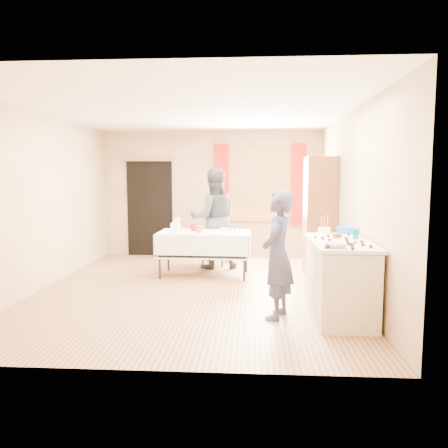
# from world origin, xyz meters

# --- Properties ---
(floor) EXTENTS (4.50, 5.50, 0.02)m
(floor) POSITION_xyz_m (0.00, 0.00, -0.01)
(floor) COLOR #9E7047
(floor) RESTS_ON ground
(ceiling) EXTENTS (4.50, 5.50, 0.02)m
(ceiling) POSITION_xyz_m (0.00, 0.00, 2.61)
(ceiling) COLOR white
(ceiling) RESTS_ON floor
(wall_back) EXTENTS (4.50, 0.02, 2.60)m
(wall_back) POSITION_xyz_m (0.00, 2.76, 1.30)
(wall_back) COLOR tan
(wall_back) RESTS_ON floor
(wall_front) EXTENTS (4.50, 0.02, 2.60)m
(wall_front) POSITION_xyz_m (0.00, -2.76, 1.30)
(wall_front) COLOR tan
(wall_front) RESTS_ON floor
(wall_left) EXTENTS (0.02, 5.50, 2.60)m
(wall_left) POSITION_xyz_m (-2.26, 0.00, 1.30)
(wall_left) COLOR tan
(wall_left) RESTS_ON floor
(wall_right) EXTENTS (0.02, 5.50, 2.60)m
(wall_right) POSITION_xyz_m (2.26, 0.00, 1.30)
(wall_right) COLOR tan
(wall_right) RESTS_ON floor
(window_frame) EXTENTS (1.32, 0.06, 1.52)m
(window_frame) POSITION_xyz_m (1.00, 2.72, 1.50)
(window_frame) COLOR olive
(window_frame) RESTS_ON wall_back
(window_pane) EXTENTS (1.20, 0.02, 1.40)m
(window_pane) POSITION_xyz_m (1.00, 2.71, 1.50)
(window_pane) COLOR white
(window_pane) RESTS_ON wall_back
(curtain_left) EXTENTS (0.28, 0.06, 1.65)m
(curtain_left) POSITION_xyz_m (0.22, 2.67, 1.50)
(curtain_left) COLOR #B41911
(curtain_left) RESTS_ON wall_back
(curtain_right) EXTENTS (0.28, 0.06, 1.65)m
(curtain_right) POSITION_xyz_m (1.78, 2.67, 1.50)
(curtain_right) COLOR #B41911
(curtain_right) RESTS_ON wall_back
(doorway) EXTENTS (0.95, 0.04, 2.00)m
(doorway) POSITION_xyz_m (-1.30, 2.73, 1.00)
(doorway) COLOR black
(doorway) RESTS_ON floor
(door_lintel) EXTENTS (1.05, 0.06, 0.08)m
(door_lintel) POSITION_xyz_m (-1.30, 2.70, 2.02)
(door_lintel) COLOR olive
(door_lintel) RESTS_ON wall_back
(cabinet) EXTENTS (0.50, 0.60, 1.99)m
(cabinet) POSITION_xyz_m (1.99, 1.12, 0.99)
(cabinet) COLOR brown
(cabinet) RESTS_ON floor
(counter) EXTENTS (0.68, 1.44, 0.91)m
(counter) POSITION_xyz_m (1.89, -1.11, 0.45)
(counter) COLOR beige
(counter) RESTS_ON floor
(party_table) EXTENTS (1.56, 0.84, 0.75)m
(party_table) POSITION_xyz_m (0.05, 0.89, 0.45)
(party_table) COLOR black
(party_table) RESTS_ON floor
(chair) EXTENTS (0.49, 0.49, 1.04)m
(chair) POSITION_xyz_m (0.15, 1.88, 0.31)
(chair) COLOR black
(chair) RESTS_ON floor
(girl) EXTENTS (0.76, 0.68, 1.51)m
(girl) POSITION_xyz_m (1.15, -1.25, 0.76)
(girl) COLOR #2B2A4C
(girl) RESTS_ON floor
(woman) EXTENTS (1.18, 1.07, 1.81)m
(woman) POSITION_xyz_m (0.15, 1.54, 0.90)
(woman) COLOR black
(woman) RESTS_ON floor
(soda_can) EXTENTS (0.09, 0.09, 0.12)m
(soda_can) POSITION_xyz_m (2.10, -0.97, 0.97)
(soda_can) COLOR #097F46
(soda_can) RESTS_ON counter
(mixing_bowl) EXTENTS (0.33, 0.33, 0.06)m
(mixing_bowl) POSITION_xyz_m (1.73, -1.63, 0.94)
(mixing_bowl) COLOR white
(mixing_bowl) RESTS_ON counter
(foam_block) EXTENTS (0.15, 0.10, 0.08)m
(foam_block) POSITION_xyz_m (1.81, -0.47, 0.95)
(foam_block) COLOR white
(foam_block) RESTS_ON counter
(blue_basket) EXTENTS (0.33, 0.25, 0.08)m
(blue_basket) POSITION_xyz_m (2.14, -0.40, 0.95)
(blue_basket) COLOR blue
(blue_basket) RESTS_ON counter
(pitcher) EXTENTS (0.12, 0.12, 0.22)m
(pitcher) POSITION_xyz_m (-0.38, 0.78, 0.86)
(pitcher) COLOR silver
(pitcher) RESTS_ON party_table
(cup_red) EXTENTS (0.19, 0.19, 0.11)m
(cup_red) POSITION_xyz_m (-0.13, 0.96, 0.81)
(cup_red) COLOR #AF160B
(cup_red) RESTS_ON party_table
(cup_rainbow) EXTENTS (0.19, 0.19, 0.11)m
(cup_rainbow) POSITION_xyz_m (-0.01, 0.71, 0.81)
(cup_rainbow) COLOR red
(cup_rainbow) RESTS_ON party_table
(small_bowl) EXTENTS (0.18, 0.18, 0.05)m
(small_bowl) POSITION_xyz_m (0.38, 1.00, 0.77)
(small_bowl) COLOR white
(small_bowl) RESTS_ON party_table
(pastry_tray) EXTENTS (0.28, 0.20, 0.02)m
(pastry_tray) POSITION_xyz_m (0.57, 0.78, 0.76)
(pastry_tray) COLOR white
(pastry_tray) RESTS_ON party_table
(bottle) EXTENTS (0.11, 0.11, 0.18)m
(bottle) POSITION_xyz_m (-0.50, 1.06, 0.84)
(bottle) COLOR white
(bottle) RESTS_ON party_table
(cake_balls) EXTENTS (0.52, 1.11, 0.04)m
(cake_balls) POSITION_xyz_m (1.86, -1.26, 0.93)
(cake_balls) COLOR #3F2314
(cake_balls) RESTS_ON counter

